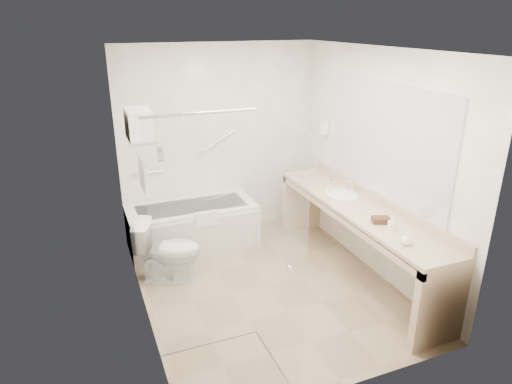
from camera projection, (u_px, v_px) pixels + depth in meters
name	position (u px, v px, depth m)	size (l,w,h in m)	color
floor	(266.00, 285.00, 5.04)	(3.20, 3.20, 0.00)	#9D8361
ceiling	(268.00, 49.00, 4.15)	(2.60, 3.20, 0.10)	white
wall_back	(219.00, 142.00, 5.98)	(2.60, 0.10, 2.50)	white
wall_front	(357.00, 248.00, 3.21)	(2.60, 0.10, 2.50)	white
wall_left	(136.00, 196.00, 4.14)	(0.10, 3.20, 2.50)	white
wall_right	(375.00, 164.00, 5.05)	(0.10, 3.20, 2.50)	white
bathtub	(193.00, 226.00, 5.84)	(1.60, 0.73, 0.59)	white
grab_bar_short	(148.00, 173.00, 5.72)	(0.03, 0.03, 0.40)	silver
grab_bar_long	(216.00, 143.00, 5.93)	(0.03, 0.03, 0.60)	silver
shower_enclosure	(240.00, 245.00, 3.64)	(0.96, 0.91, 2.11)	silver
towel_shelf	(139.00, 132.00, 4.31)	(0.24, 0.55, 0.81)	silver
vanity_counter	(357.00, 223.00, 5.04)	(0.55, 2.70, 0.95)	#CCB088
sink	(341.00, 196.00, 5.33)	(0.40, 0.52, 0.14)	white
faucet	(352.00, 185.00, 5.34)	(0.03, 0.03, 0.14)	silver
mirror	(385.00, 141.00, 4.81)	(0.02, 2.00, 1.20)	silver
hairdryer_unit	(324.00, 127.00, 5.87)	(0.08, 0.10, 0.18)	white
toilet	(168.00, 251.00, 5.05)	(0.40, 0.72, 0.70)	white
amenity_basket	(381.00, 220.00, 4.55)	(0.17, 0.11, 0.06)	#4D2A1B
soap_bottle_a	(391.00, 227.00, 4.40)	(0.06, 0.13, 0.06)	white
soap_bottle_b	(406.00, 240.00, 4.09)	(0.10, 0.12, 0.10)	white
water_bottle_left	(331.00, 187.00, 5.28)	(0.06, 0.06, 0.18)	silver
water_bottle_mid	(331.00, 183.00, 5.42)	(0.06, 0.06, 0.18)	silver
water_bottle_right	(312.00, 172.00, 5.83)	(0.05, 0.05, 0.17)	silver
drinking_glass_near	(308.00, 180.00, 5.64)	(0.07, 0.07, 0.09)	silver
drinking_glass_far	(304.00, 175.00, 5.77)	(0.08, 0.08, 0.10)	silver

